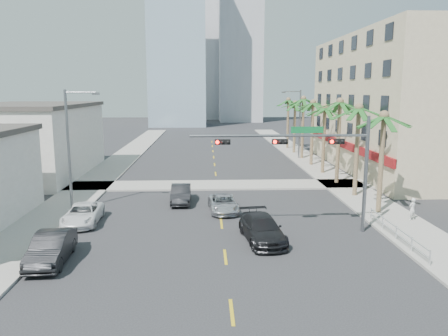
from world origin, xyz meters
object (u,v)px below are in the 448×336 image
Objects in this scene: car_lane_left at (181,194)px; pedestrian at (412,209)px; car_parked_mid at (51,248)px; car_lane_center at (223,204)px; traffic_signal_mast at (316,154)px; car_parked_far at (83,214)px; car_lane_right at (262,229)px.

car_lane_left is 17.20m from pedestrian.
car_parked_mid is 3.09× the size of pedestrian.
pedestrian reaches higher than car_parked_mid.
pedestrian is (12.83, -3.20, 0.31)m from car_lane_center.
traffic_signal_mast reaches higher than pedestrian.
traffic_signal_mast is 2.52× the size of car_lane_center.
traffic_signal_mast is 12.60m from car_lane_left.
car_parked_mid is at bearing -9.31° from pedestrian.
car_parked_far is 12.36m from car_lane_right.
pedestrian is at bearing 11.87° from car_parked_mid.
car_parked_mid reaches higher than car_lane_left.
car_lane_right is at bearing -76.86° from car_lane_center.
traffic_signal_mast reaches higher than car_lane_right.
car_parked_mid is 1.09× the size of car_lane_left.
car_parked_far is (-15.18, 2.51, -4.40)m from traffic_signal_mast.
pedestrian is at bearing -21.28° from car_lane_left.
traffic_signal_mast is at bearing -42.64° from car_lane_left.
traffic_signal_mast reaches higher than car_lane_left.
car_lane_right reaches higher than car_lane_left.
car_lane_center is at bearing -38.92° from pedestrian.
car_parked_far is at bearing 88.23° from car_parked_mid.
car_lane_right is at bearing -61.02° from car_lane_left.
pedestrian is at bearing -4.05° from car_parked_far.
car_parked_mid is at bearing -90.55° from car_parked_far.
traffic_signal_mast is at bearing 15.16° from car_lane_right.
car_parked_mid is 11.83m from car_lane_right.
car_lane_center is at bearing 12.55° from car_parked_far.
car_lane_left is 2.83× the size of pedestrian.
car_parked_mid is 13.60m from car_lane_left.
car_parked_far is at bearing -169.27° from car_lane_center.
traffic_signal_mast is 2.32× the size of car_parked_far.
car_parked_mid is at bearing -173.42° from car_lane_right.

